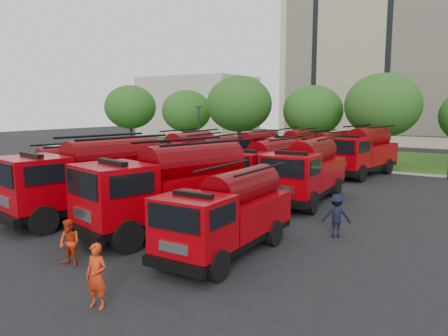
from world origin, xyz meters
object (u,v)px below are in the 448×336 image
(fire_truck_0, at_px, (58,176))
(fire_truck_2, at_px, (171,188))
(fire_truck_11, at_px, (362,152))
(fire_truck_7, at_px, (306,171))
(fire_truck_8, at_px, (252,148))
(firefighter_4, at_px, (98,197))
(firefighter_2, at_px, (180,260))
(fire_truck_1, at_px, (90,178))
(fire_truck_3, at_px, (228,213))
(fire_truck_4, at_px, (181,157))
(fire_truck_5, at_px, (208,161))
(fire_truck_9, at_px, (294,149))
(fire_truck_10, at_px, (326,152))
(fire_truck_6, at_px, (265,167))
(firefighter_0, at_px, (98,307))
(firefighter_5, at_px, (303,196))
(firefighter_3, at_px, (336,237))
(firefighter_1, at_px, (71,265))

(fire_truck_0, height_order, fire_truck_2, fire_truck_2)
(fire_truck_11, bearing_deg, fire_truck_7, -81.74)
(fire_truck_8, distance_m, firefighter_4, 16.73)
(firefighter_2, xyz_separation_m, firefighter_4, (-10.36, 5.47, 0.00))
(fire_truck_1, bearing_deg, fire_truck_7, 60.92)
(fire_truck_3, relative_size, fire_truck_4, 0.84)
(fire_truck_5, height_order, fire_truck_11, fire_truck_11)
(fire_truck_2, bearing_deg, fire_truck_8, 123.92)
(fire_truck_9, height_order, fire_truck_11, fire_truck_11)
(fire_truck_10, distance_m, firefighter_2, 22.52)
(fire_truck_5, distance_m, fire_truck_6, 4.47)
(fire_truck_0, height_order, fire_truck_3, fire_truck_0)
(fire_truck_7, relative_size, firefighter_0, 4.42)
(fire_truck_6, relative_size, fire_truck_8, 1.04)
(firefighter_5, bearing_deg, firefighter_3, 151.32)
(fire_truck_11, relative_size, firefighter_1, 5.29)
(fire_truck_4, relative_size, fire_truck_8, 1.13)
(fire_truck_7, bearing_deg, fire_truck_6, 160.00)
(fire_truck_4, bearing_deg, fire_truck_6, -9.27)
(firefighter_0, distance_m, firefighter_5, 16.09)
(fire_truck_8, relative_size, firefighter_1, 4.39)
(fire_truck_1, bearing_deg, firefighter_2, -7.60)
(fire_truck_4, distance_m, firefighter_2, 15.89)
(firefighter_0, xyz_separation_m, firefighter_2, (-0.40, 3.87, 0.00))
(fire_truck_0, xyz_separation_m, fire_truck_10, (7.28, 19.32, -0.00))
(firefighter_1, bearing_deg, firefighter_3, 45.31)
(fire_truck_10, distance_m, firefighter_3, 18.08)
(fire_truck_1, height_order, firefighter_0, fire_truck_1)
(fire_truck_4, bearing_deg, fire_truck_3, -49.66)
(firefighter_2, distance_m, firefighter_3, 6.52)
(firefighter_1, bearing_deg, fire_truck_6, 85.13)
(fire_truck_7, relative_size, firefighter_2, 4.84)
(fire_truck_3, height_order, fire_truck_5, fire_truck_5)
(firefighter_3, distance_m, firefighter_5, 7.91)
(firefighter_4, bearing_deg, firefighter_5, -97.41)
(fire_truck_6, distance_m, fire_truck_8, 12.31)
(fire_truck_3, distance_m, firefighter_2, 2.30)
(fire_truck_4, relative_size, fire_truck_7, 1.01)
(fire_truck_7, bearing_deg, fire_truck_3, -88.01)
(fire_truck_8, height_order, firefighter_1, fire_truck_8)
(fire_truck_1, distance_m, fire_truck_11, 20.58)
(fire_truck_7, bearing_deg, firefighter_3, -61.15)
(fire_truck_9, relative_size, firefighter_0, 4.18)
(fire_truck_8, bearing_deg, firefighter_4, -81.70)
(fire_truck_7, xyz_separation_m, firefighter_2, (0.06, -10.97, -1.68))
(fire_truck_10, bearing_deg, firefighter_2, -72.14)
(fire_truck_6, bearing_deg, fire_truck_0, -127.70)
(fire_truck_0, bearing_deg, fire_truck_9, 90.77)
(fire_truck_1, xyz_separation_m, fire_truck_10, (4.09, 19.92, -0.27))
(fire_truck_1, distance_m, firefighter_3, 11.29)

